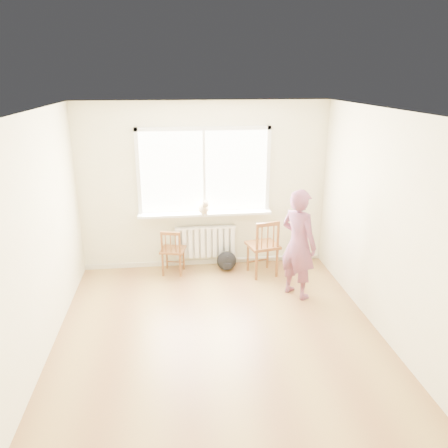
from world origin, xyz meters
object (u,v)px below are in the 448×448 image
object	(u,v)px
chair_right	(264,248)
person	(298,244)
cat	(204,208)
backpack	(227,261)
chair_left	(172,252)

from	to	relation	value
chair_right	person	xyz separation A→B (m)	(0.34, -0.71, 0.33)
chair_right	cat	distance (m)	1.15
backpack	chair_left	bearing A→B (deg)	-177.33
chair_right	backpack	size ratio (longest dim) A/B	2.91
cat	backpack	size ratio (longest dim) A/B	1.23
person	backpack	distance (m)	1.47
cat	backpack	world-z (taller)	cat
chair_right	backpack	world-z (taller)	chair_right
cat	backpack	distance (m)	0.97
backpack	person	bearing A→B (deg)	-47.17
cat	chair_right	bearing A→B (deg)	-32.16
chair_left	person	world-z (taller)	person
chair_left	cat	bearing A→B (deg)	-151.60
chair_left	backpack	world-z (taller)	chair_left
person	backpack	bearing A→B (deg)	7.55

